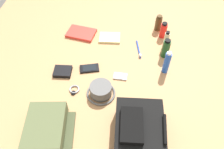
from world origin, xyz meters
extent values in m
cube|color=tan|center=(0.00, 0.00, -0.01)|extent=(2.64, 2.02, 0.02)
cube|color=black|center=(0.38, 0.18, 0.07)|extent=(0.34, 0.25, 0.14)
cube|color=black|center=(0.38, 0.13, 0.15)|extent=(0.18, 0.12, 0.03)
cylinder|color=black|center=(0.38, 0.29, 0.15)|extent=(0.15, 0.02, 0.02)
cube|color=#56603D|center=(0.39, -0.29, 0.04)|extent=(0.28, 0.22, 0.09)
cube|color=#454D30|center=(0.39, -0.19, 0.01)|extent=(0.25, 0.10, 0.01)
cylinder|color=slate|center=(0.12, -0.05, 0.04)|extent=(0.13, 0.13, 0.07)
torus|color=slate|center=(0.12, -0.05, 0.01)|extent=(0.17, 0.17, 0.01)
cylinder|color=#473319|center=(-0.51, 0.29, 0.05)|extent=(0.05, 0.05, 0.11)
cylinder|color=#473319|center=(-0.51, 0.29, 0.11)|extent=(0.04, 0.04, 0.01)
cylinder|color=red|center=(-0.43, 0.32, 0.05)|extent=(0.05, 0.05, 0.11)
cylinder|color=black|center=(-0.43, 0.32, 0.11)|extent=(0.03, 0.03, 0.01)
cylinder|color=beige|center=(-0.31, 0.33, 0.06)|extent=(0.03, 0.03, 0.13)
cylinder|color=black|center=(-0.31, 0.33, 0.14)|extent=(0.02, 0.02, 0.01)
cylinder|color=#19471E|center=(-0.24, 0.33, 0.06)|extent=(0.05, 0.05, 0.13)
cylinder|color=black|center=(-0.24, 0.33, 0.13)|extent=(0.04, 0.04, 0.01)
cylinder|color=blue|center=(-0.10, 0.33, 0.08)|extent=(0.04, 0.04, 0.15)
cylinder|color=silver|center=(-0.10, 0.33, 0.16)|extent=(0.03, 0.03, 0.01)
cube|color=red|center=(-0.39, -0.27, 0.01)|extent=(0.17, 0.22, 0.02)
cube|color=white|center=(-0.39, -0.27, 0.01)|extent=(0.16, 0.21, 0.01)
cube|color=black|center=(-0.06, -0.15, 0.01)|extent=(0.09, 0.13, 0.01)
cube|color=black|center=(-0.06, -0.15, 0.01)|extent=(0.07, 0.10, 0.00)
cube|color=#B7B7BC|center=(-0.02, 0.05, 0.01)|extent=(0.06, 0.09, 0.01)
cylinder|color=silver|center=(-0.02, 0.04, 0.01)|extent=(0.03, 0.03, 0.00)
torus|color=#99999E|center=(0.11, -0.21, 0.01)|extent=(0.06, 0.06, 0.01)
cylinder|color=black|center=(0.14, -0.21, 0.01)|extent=(0.03, 0.03, 0.01)
cylinder|color=blue|center=(-0.28, 0.15, 0.01)|extent=(0.17, 0.04, 0.01)
cube|color=white|center=(-0.21, 0.17, 0.02)|extent=(0.02, 0.02, 0.01)
cube|color=black|center=(-0.01, -0.32, 0.01)|extent=(0.10, 0.11, 0.02)
cube|color=beige|center=(-0.37, -0.06, 0.01)|extent=(0.12, 0.16, 0.02)
camera|label=1|loc=(0.87, 0.10, 1.10)|focal=36.18mm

